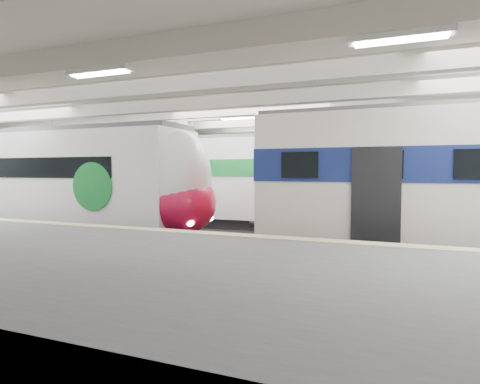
% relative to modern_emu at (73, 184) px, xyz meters
% --- Properties ---
extents(station_hall, '(36.00, 24.00, 5.75)m').
position_rel_modern_emu_xyz_m(station_hall, '(6.69, -1.74, 1.01)').
color(station_hall, black).
rests_on(station_hall, ground).
extents(modern_emu, '(14.12, 2.92, 4.54)m').
position_rel_modern_emu_xyz_m(modern_emu, '(0.00, 0.00, 0.00)').
color(modern_emu, white).
rests_on(modern_emu, ground).
extents(far_train, '(14.28, 3.32, 4.52)m').
position_rel_modern_emu_xyz_m(far_train, '(2.83, 5.50, 0.10)').
color(far_train, white).
rests_on(far_train, ground).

